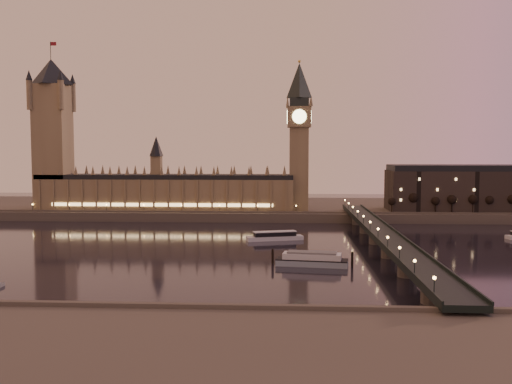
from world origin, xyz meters
TOP-DOWN VIEW (x-y plane):
  - ground at (0.00, 0.00)m, footprint 700.00×700.00m
  - far_embankment at (30.00, 165.00)m, footprint 560.00×130.00m
  - palace_of_westminster at (-40.12, 120.99)m, footprint 180.00×26.62m
  - victoria_tower at (-120.00, 121.00)m, footprint 31.68×31.68m
  - big_ben at (53.99, 120.99)m, footprint 17.68×17.68m
  - westminster_bridge at (91.61, 0.00)m, footprint 13.20×260.00m
  - city_block at (194.94, 130.93)m, footprint 155.00×45.00m
  - bare_tree_0 at (117.32, 109.00)m, footprint 5.75×5.75m
  - bare_tree_1 at (130.12, 109.00)m, footprint 5.75×5.75m
  - bare_tree_2 at (142.92, 109.00)m, footprint 5.75×5.75m
  - bare_tree_3 at (155.72, 109.00)m, footprint 5.75×5.75m
  - bare_tree_4 at (168.51, 109.00)m, footprint 5.75×5.75m
  - bare_tree_5 at (181.31, 109.00)m, footprint 5.75×5.75m
  - bare_tree_6 at (194.11, 109.00)m, footprint 5.75×5.75m
  - cruise_boat_a at (39.33, 28.30)m, footprint 31.15×14.88m
  - moored_barge at (56.35, -38.33)m, footprint 34.24×12.52m

SIDE VIEW (x-z plane):
  - ground at x=0.00m, z-range 0.00..0.00m
  - cruise_boat_a at x=39.33m, z-range -0.29..4.59m
  - moored_barge at x=56.35m, z-range -0.49..5.84m
  - far_embankment at x=30.00m, z-range 0.00..6.00m
  - westminster_bridge at x=91.61m, z-range -2.13..13.17m
  - bare_tree_0 at x=117.32m, z-range 8.87..20.56m
  - bare_tree_1 at x=130.12m, z-range 8.87..20.56m
  - bare_tree_2 at x=142.92m, z-range 8.87..20.56m
  - bare_tree_3 at x=155.72m, z-range 8.87..20.56m
  - bare_tree_4 at x=168.51m, z-range 8.87..20.56m
  - bare_tree_5 at x=181.31m, z-range 8.87..20.56m
  - bare_tree_6 at x=194.11m, z-range 8.87..20.56m
  - palace_of_westminster at x=-40.12m, z-range -4.29..47.71m
  - city_block at x=194.94m, z-range 5.24..39.24m
  - big_ben at x=53.99m, z-range 11.95..115.95m
  - victoria_tower at x=-120.00m, z-range 6.79..124.79m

